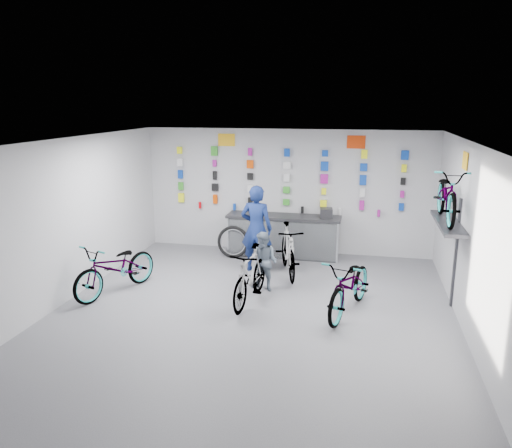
% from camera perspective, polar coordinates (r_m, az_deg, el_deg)
% --- Properties ---
extents(floor, '(8.00, 8.00, 0.00)m').
position_cam_1_polar(floor, '(8.84, -0.58, -10.43)').
color(floor, '#515156').
rests_on(floor, ground).
extents(ceiling, '(8.00, 8.00, 0.00)m').
position_cam_1_polar(ceiling, '(8.08, -0.64, 9.33)').
color(ceiling, white).
rests_on(ceiling, wall_back).
extents(wall_back, '(7.00, 0.00, 7.00)m').
position_cam_1_polar(wall_back, '(12.18, 3.55, 3.74)').
color(wall_back, silver).
rests_on(wall_back, floor).
extents(wall_front, '(7.00, 0.00, 7.00)m').
position_cam_1_polar(wall_front, '(4.76, -11.57, -13.16)').
color(wall_front, silver).
rests_on(wall_front, floor).
extents(wall_left, '(0.00, 8.00, 8.00)m').
position_cam_1_polar(wall_left, '(9.71, -21.20, 0.19)').
color(wall_left, silver).
rests_on(wall_left, floor).
extents(wall_right, '(0.00, 8.00, 8.00)m').
position_cam_1_polar(wall_right, '(8.33, 23.62, -2.21)').
color(wall_right, silver).
rests_on(wall_right, floor).
extents(counter, '(2.70, 0.66, 1.00)m').
position_cam_1_polar(counter, '(11.96, 3.14, -1.43)').
color(counter, black).
rests_on(counter, floor).
extents(merch_wall, '(5.56, 0.08, 1.57)m').
position_cam_1_polar(merch_wall, '(12.06, 3.49, 5.17)').
color(merch_wall, '#F7FA14').
rests_on(merch_wall, wall_back).
extents(wall_bracket, '(0.39, 1.90, 2.00)m').
position_cam_1_polar(wall_bracket, '(9.44, 21.21, -0.40)').
color(wall_bracket, '#333338').
rests_on(wall_bracket, wall_right).
extents(sign_left, '(0.42, 0.02, 0.30)m').
position_cam_1_polar(sign_left, '(12.32, -3.39, 9.57)').
color(sign_left, yellow).
rests_on(sign_left, wall_back).
extents(sign_right, '(0.42, 0.02, 0.30)m').
position_cam_1_polar(sign_right, '(11.88, 11.37, 9.17)').
color(sign_right, red).
rests_on(sign_right, wall_back).
extents(sign_side, '(0.02, 0.40, 0.30)m').
position_cam_1_polar(sign_side, '(9.27, 22.78, 6.67)').
color(sign_side, yellow).
rests_on(sign_side, wall_right).
extents(bike_left, '(1.35, 2.09, 1.04)m').
position_cam_1_polar(bike_left, '(10.01, -15.71, -4.83)').
color(bike_left, gray).
rests_on(bike_left, floor).
extents(bike_center, '(0.69, 1.80, 1.06)m').
position_cam_1_polar(bike_center, '(9.18, -0.67, -5.93)').
color(bike_center, gray).
rests_on(bike_center, floor).
extents(bike_right, '(1.22, 2.08, 1.03)m').
position_cam_1_polar(bike_right, '(8.91, 10.73, -6.90)').
color(bike_right, gray).
rests_on(bike_right, floor).
extents(bike_service, '(1.01, 1.89, 1.09)m').
position_cam_1_polar(bike_service, '(10.67, 3.70, -3.00)').
color(bike_service, gray).
rests_on(bike_service, floor).
extents(bike_wall, '(0.63, 1.80, 0.95)m').
position_cam_1_polar(bike_wall, '(9.31, 21.05, 3.14)').
color(bike_wall, gray).
rests_on(bike_wall, wall_bracket).
extents(clerk, '(0.72, 0.50, 1.91)m').
position_cam_1_polar(clerk, '(10.79, 0.05, -0.53)').
color(clerk, '#101F51').
rests_on(clerk, floor).
extents(customer, '(0.67, 0.58, 1.18)m').
position_cam_1_polar(customer, '(9.77, 0.92, -4.32)').
color(customer, slate).
rests_on(customer, floor).
extents(spare_wheel, '(0.77, 0.19, 0.77)m').
position_cam_1_polar(spare_wheel, '(11.87, -2.63, -2.07)').
color(spare_wheel, black).
rests_on(spare_wheel, floor).
extents(register, '(0.32, 0.33, 0.22)m').
position_cam_1_polar(register, '(11.71, 8.03, 1.27)').
color(register, black).
rests_on(register, counter).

